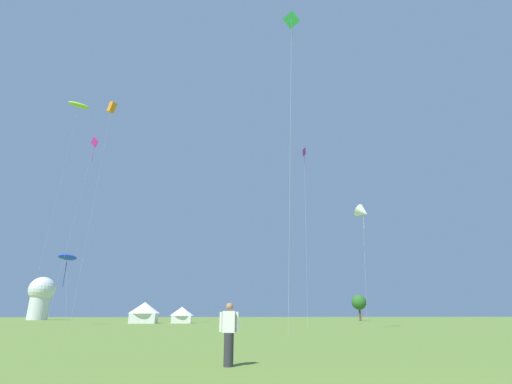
# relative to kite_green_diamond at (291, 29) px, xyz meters

# --- Properties ---
(kite_green_diamond) EXTENTS (2.36, 1.91, 29.54)m
(kite_green_diamond) POSITION_rel_kite_green_diamond_xyz_m (0.00, 0.00, 0.00)
(kite_green_diamond) COLOR green
(kite_green_diamond) RESTS_ON ground
(kite_white_delta) EXTENTS (2.48, 2.45, 13.78)m
(kite_white_delta) POSITION_rel_kite_green_diamond_xyz_m (10.74, 11.72, -14.74)
(kite_white_delta) COLOR white
(kite_white_delta) RESTS_ON ground
(kite_blue_parafoil) EXTENTS (3.13, 3.64, 9.66)m
(kite_blue_parafoil) POSITION_rel_kite_green_diamond_xyz_m (-27.06, 27.66, -18.40)
(kite_blue_parafoil) COLOR blue
(kite_blue_parafoil) RESTS_ON ground
(kite_magenta_diamond) EXTENTS (2.74, 1.96, 28.13)m
(kite_magenta_diamond) POSITION_rel_kite_green_diamond_xyz_m (-25.80, 27.32, -1.33)
(kite_magenta_diamond) COLOR #E02DA3
(kite_magenta_diamond) RESTS_ON ground
(kite_orange_box) EXTENTS (1.65, 2.88, 35.34)m
(kite_orange_box) POSITION_rel_kite_green_diamond_xyz_m (-24.21, 28.45, 6.74)
(kite_orange_box) COLOR orange
(kite_orange_box) RESTS_ON ground
(kite_lime_parafoil) EXTENTS (3.66, 2.86, 35.95)m
(kite_lime_parafoil) POSITION_rel_kite_green_diamond_xyz_m (-30.12, 30.10, 7.77)
(kite_lime_parafoil) COLOR #99DB2D
(kite_lime_parafoil) RESTS_ON ground
(kite_purple_diamond) EXTENTS (1.32, 1.93, 23.57)m
(kite_purple_diamond) POSITION_rel_kite_green_diamond_xyz_m (5.51, 17.26, -5.91)
(kite_purple_diamond) COLOR purple
(kite_purple_diamond) RESTS_ON ground
(person_spectator) EXTENTS (0.57, 0.30, 1.73)m
(person_spectator) POSITION_rel_kite_green_diamond_xyz_m (-6.34, -16.34, -26.67)
(person_spectator) COLOR #2D2D33
(person_spectator) RESTS_ON ground
(festival_tent_right) EXTENTS (5.07, 5.07, 3.30)m
(festival_tent_right) POSITION_rel_kite_green_diamond_xyz_m (-17.14, 36.99, -25.69)
(festival_tent_right) COLOR white
(festival_tent_right) RESTS_ON ground
(festival_tent_left) EXTENTS (3.94, 3.94, 2.56)m
(festival_tent_left) POSITION_rel_kite_green_diamond_xyz_m (-11.07, 36.99, -26.10)
(festival_tent_left) COLOR white
(festival_tent_left) RESTS_ON ground
(observatory_dome) EXTENTS (6.40, 6.40, 10.80)m
(observatory_dome) POSITION_rel_kite_green_diamond_xyz_m (-50.22, 77.63, -21.51)
(observatory_dome) COLOR white
(observatory_dome) RESTS_ON ground
(tree_distant_left) EXTENTS (3.18, 3.18, 5.48)m
(tree_distant_left) POSITION_rel_kite_green_diamond_xyz_m (25.95, 51.92, -23.67)
(tree_distant_left) COLOR brown
(tree_distant_left) RESTS_ON ground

